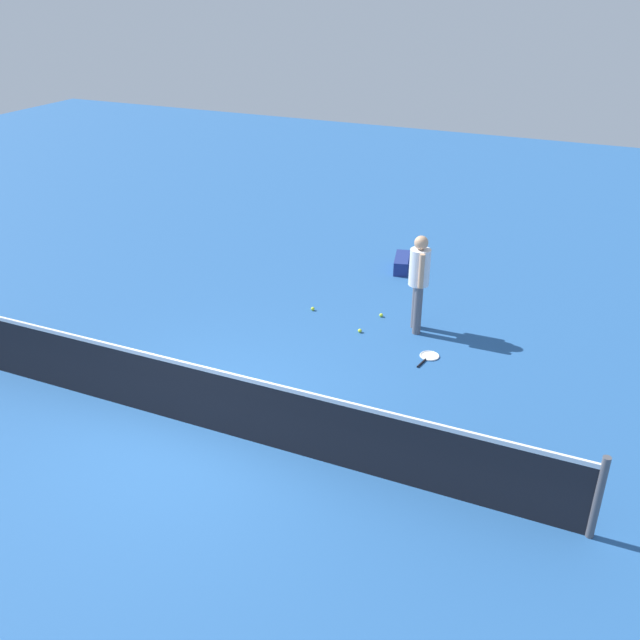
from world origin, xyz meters
name	(u,v)px	position (x,y,z in m)	size (l,w,h in m)	color
ground_plane	(200,426)	(0.00, 0.00, 0.00)	(40.00, 40.00, 0.00)	#265693
court_net	(197,395)	(0.00, 0.00, 0.50)	(10.09, 0.09, 1.07)	#4C4C51
player_near_side	(419,276)	(-1.84, -3.88, 1.01)	(0.45, 0.51, 1.70)	#595960
tennis_racket_near_player	(429,356)	(-2.31, -3.07, 0.01)	(0.36, 0.60, 0.03)	white
tennis_ball_near_player	(60,342)	(3.37, -1.02, 0.03)	(0.07, 0.07, 0.07)	#C6E033
tennis_ball_by_net	(381,315)	(-1.13, -4.12, 0.03)	(0.07, 0.07, 0.07)	#C6E033
tennis_ball_midcourt	(360,331)	(-1.00, -3.41, 0.03)	(0.07, 0.07, 0.07)	#C6E033
tennis_ball_baseline	(436,431)	(-2.96, -1.16, 0.03)	(0.07, 0.07, 0.07)	#C6E033
tennis_ball_stray_left	(313,309)	(0.08, -3.86, 0.03)	(0.07, 0.07, 0.07)	#C6E033
tennis_ball_stray_right	(94,370)	(2.25, -0.54, 0.03)	(0.07, 0.07, 0.07)	#C6E033
equipment_bag	(402,262)	(-0.77, -6.38, 0.14)	(0.46, 0.84, 0.28)	navy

